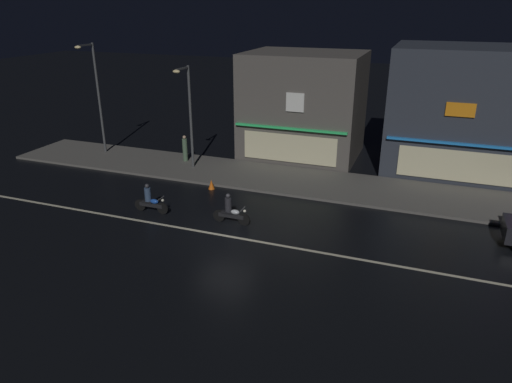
% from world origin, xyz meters
% --- Properties ---
extents(ground_plane, '(140.00, 140.00, 0.00)m').
position_xyz_m(ground_plane, '(0.00, 0.00, 0.00)').
color(ground_plane, black).
extents(lane_divider_stripe, '(34.25, 0.16, 0.01)m').
position_xyz_m(lane_divider_stripe, '(0.00, 0.00, 0.01)').
color(lane_divider_stripe, beige).
rests_on(lane_divider_stripe, ground).
extents(sidewalk_far, '(36.05, 4.71, 0.14)m').
position_xyz_m(sidewalk_far, '(0.00, 7.84, 0.07)').
color(sidewalk_far, '#5B5954').
rests_on(sidewalk_far, ground).
extents(storefront_left_block, '(7.61, 6.42, 6.92)m').
position_xyz_m(storefront_left_block, '(0.00, 13.32, 3.46)').
color(storefront_left_block, '#56514C').
rests_on(storefront_left_block, ground).
extents(storefront_center_block, '(10.33, 6.96, 7.57)m').
position_xyz_m(storefront_center_block, '(10.82, 13.59, 3.78)').
color(storefront_center_block, '#2D333D').
rests_on(storefront_center_block, ground).
extents(streetlamp_west, '(0.44, 1.64, 7.35)m').
position_xyz_m(streetlamp_west, '(-13.01, 8.41, 4.46)').
color(streetlamp_west, '#47494C').
rests_on(streetlamp_west, sidewalk_far).
extents(streetlamp_mid, '(0.44, 1.64, 6.31)m').
position_xyz_m(streetlamp_mid, '(-5.69, 7.62, 3.92)').
color(streetlamp_mid, '#47494C').
rests_on(streetlamp_mid, sidewalk_far).
extents(pedestrian_on_sidewalk, '(0.32, 0.32, 1.72)m').
position_xyz_m(pedestrian_on_sidewalk, '(-6.72, 8.75, 0.95)').
color(pedestrian_on_sidewalk, '#4C664C').
rests_on(pedestrian_on_sidewalk, sidewalk_far).
extents(motorcycle_following, '(1.90, 0.60, 1.52)m').
position_xyz_m(motorcycle_following, '(-0.27, 1.32, 0.63)').
color(motorcycle_following, black).
rests_on(motorcycle_following, ground).
extents(motorcycle_opposite_lane, '(1.90, 0.60, 1.52)m').
position_xyz_m(motorcycle_opposite_lane, '(-4.58, 1.09, 0.63)').
color(motorcycle_opposite_lane, black).
rests_on(motorcycle_opposite_lane, ground).
extents(traffic_cone, '(0.36, 0.36, 0.55)m').
position_xyz_m(traffic_cone, '(-3.06, 5.05, 0.28)').
color(traffic_cone, orange).
rests_on(traffic_cone, ground).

